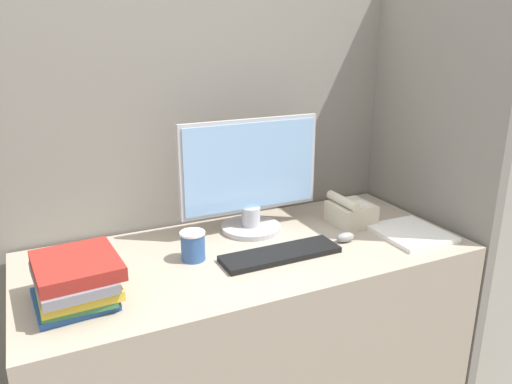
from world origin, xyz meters
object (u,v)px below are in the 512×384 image
object	(u,v)px
desk_telephone	(350,212)
mouse	(345,237)
keyboard	(281,254)
coffee_cup	(193,246)
book_stack	(76,280)
monitor	(251,181)

from	to	relation	value
desk_telephone	mouse	bearing A→B (deg)	-130.59
keyboard	coffee_cup	world-z (taller)	coffee_cup
coffee_cup	book_stack	distance (m)	0.41
monitor	book_stack	bearing A→B (deg)	-157.72
mouse	book_stack	bearing A→B (deg)	-178.61
coffee_cup	mouse	bearing A→B (deg)	-10.19
keyboard	book_stack	xyz separation A→B (m)	(-0.67, -0.01, 0.06)
mouse	coffee_cup	size ratio (longest dim) A/B	0.72
monitor	coffee_cup	size ratio (longest dim) A/B	5.48
coffee_cup	desk_telephone	bearing A→B (deg)	3.53
coffee_cup	book_stack	xyz separation A→B (m)	(-0.39, -0.12, 0.02)
mouse	keyboard	bearing A→B (deg)	-178.03
monitor	mouse	world-z (taller)	monitor
coffee_cup	book_stack	world-z (taller)	book_stack
keyboard	monitor	bearing A→B (deg)	88.00
mouse	desk_telephone	xyz separation A→B (m)	(0.12, 0.14, 0.03)
keyboard	mouse	xyz separation A→B (m)	(0.28, 0.01, 0.01)
mouse	book_stack	distance (m)	0.95
coffee_cup	book_stack	bearing A→B (deg)	-162.56
monitor	desk_telephone	size ratio (longest dim) A/B	3.09
mouse	coffee_cup	xyz separation A→B (m)	(-0.56, 0.10, 0.03)
keyboard	book_stack	world-z (taller)	book_stack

